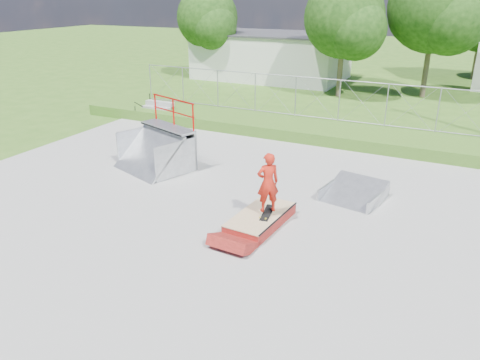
% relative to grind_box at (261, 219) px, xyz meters
% --- Properties ---
extents(ground, '(120.00, 120.00, 0.00)m').
position_rel_grind_box_xyz_m(ground, '(-0.59, -0.86, -0.17)').
color(ground, '#37621C').
rests_on(ground, ground).
extents(concrete_pad, '(20.00, 16.00, 0.04)m').
position_rel_grind_box_xyz_m(concrete_pad, '(-0.59, -0.86, -0.15)').
color(concrete_pad, '#989895').
rests_on(concrete_pad, ground).
extents(grass_berm, '(24.00, 3.00, 0.50)m').
position_rel_grind_box_xyz_m(grass_berm, '(-0.59, 8.64, 0.08)').
color(grass_berm, '#37621C').
rests_on(grass_berm, ground).
extents(grind_box, '(1.23, 2.30, 0.33)m').
position_rel_grind_box_xyz_m(grind_box, '(0.00, 0.00, 0.00)').
color(grind_box, maroon).
rests_on(grind_box, concrete_pad).
extents(quarter_pipe, '(2.89, 2.67, 2.36)m').
position_rel_grind_box_xyz_m(quarter_pipe, '(-5.04, 2.18, 1.01)').
color(quarter_pipe, '#9DA0A5').
rests_on(quarter_pipe, concrete_pad).
extents(flat_bank_ramp, '(1.86, 1.94, 0.49)m').
position_rel_grind_box_xyz_m(flat_bank_ramp, '(1.81, 2.71, 0.08)').
color(flat_bank_ramp, '#9DA0A5').
rests_on(flat_bank_ramp, concrete_pad).
extents(skateboard, '(0.33, 0.82, 0.13)m').
position_rel_grind_box_xyz_m(skateboard, '(0.18, 0.03, 0.21)').
color(skateboard, black).
rests_on(skateboard, grind_box).
extents(skater, '(0.69, 0.67, 1.60)m').
position_rel_grind_box_xyz_m(skater, '(0.18, 0.03, 1.01)').
color(skater, red).
rests_on(skater, grind_box).
extents(concrete_stairs, '(1.50, 1.60, 0.80)m').
position_rel_grind_box_xyz_m(concrete_stairs, '(-9.09, 7.84, 0.23)').
color(concrete_stairs, '#989895').
rests_on(concrete_stairs, ground).
extents(chain_link_fence, '(20.00, 0.06, 1.80)m').
position_rel_grind_box_xyz_m(chain_link_fence, '(-0.59, 9.64, 1.23)').
color(chain_link_fence, '#91939A').
rests_on(chain_link_fence, grass_berm).
extents(utility_building_flat, '(10.00, 6.00, 3.00)m').
position_rel_grind_box_xyz_m(utility_building_flat, '(-8.59, 21.14, 1.33)').
color(utility_building_flat, silver).
rests_on(utility_building_flat, ground).
extents(tree_left_near, '(4.76, 4.48, 6.65)m').
position_rel_grind_box_xyz_m(tree_left_near, '(-2.34, 16.97, 4.07)').
color(tree_left_near, brown).
rests_on(tree_left_near, ground).
extents(tree_center, '(5.44, 5.12, 7.60)m').
position_rel_grind_box_xyz_m(tree_center, '(2.19, 18.95, 4.68)').
color(tree_center, brown).
rests_on(tree_center, ground).
extents(tree_left_far, '(4.42, 4.16, 6.18)m').
position_rel_grind_box_xyz_m(tree_left_far, '(-12.36, 18.99, 3.77)').
color(tree_left_far, brown).
rests_on(tree_left_far, ground).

